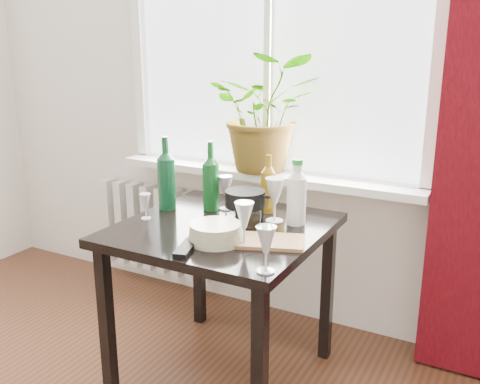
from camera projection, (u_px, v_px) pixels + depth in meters
The scene contains 18 objects.
window at pixel (271, 23), 2.70m from camera, with size 1.72×0.08×1.62m.
windowsill at pixel (263, 174), 2.85m from camera, with size 1.72×0.20×0.04m.
radiator at pixel (156, 229), 3.34m from camera, with size 0.80×0.10×0.55m.
table at pixel (223, 245), 2.34m from camera, with size 0.85×0.85×0.74m.
potted_plant at pixel (266, 113), 2.77m from camera, with size 0.55×0.48×0.62m, color #356F1D.
wine_bottle_left at pixel (166, 172), 2.51m from camera, with size 0.08×0.08×0.35m, color #0B3C1F, non-canonical shape.
wine_bottle_right at pixel (211, 175), 2.49m from camera, with size 0.08×0.08×0.33m, color #0E481A, non-canonical shape.
bottle_amber at pixel (268, 183), 2.46m from camera, with size 0.07×0.07×0.28m, color #7C570D, non-canonical shape.
cleaning_bottle at pixel (297, 192), 2.30m from camera, with size 0.08×0.08×0.29m, color white, non-canonical shape.
wineglass_front_right at pixel (244, 224), 2.06m from camera, with size 0.08×0.08×0.18m, color silver, non-canonical shape.
wineglass_far_right at pixel (266, 249), 1.82m from camera, with size 0.07×0.07×0.17m, color #B1B8BF, non-canonical shape.
wineglass_back_center at pixel (275, 199), 2.34m from camera, with size 0.09×0.09×0.20m, color silver, non-canonical shape.
wineglass_back_left at pixel (226, 192), 2.51m from camera, with size 0.07×0.07×0.17m, color #B0B7BE, non-canonical shape.
wineglass_front_left at pixel (146, 206), 2.38m from camera, with size 0.05×0.05×0.12m, color silver, non-canonical shape.
plate_stack at pixel (216, 233), 2.12m from camera, with size 0.23×0.23×0.07m, color beige.
fondue_pot at pixel (245, 206), 2.36m from camera, with size 0.20×0.18×0.14m, color black, non-canonical shape.
tv_remote at pixel (186, 248), 2.04m from camera, with size 0.05×0.18×0.02m, color black.
cutting_board at pixel (269, 241), 2.11m from camera, with size 0.27×0.17×0.01m, color #9C7046.
Camera 1 is at (1.21, -0.34, 1.51)m, focal length 40.00 mm.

